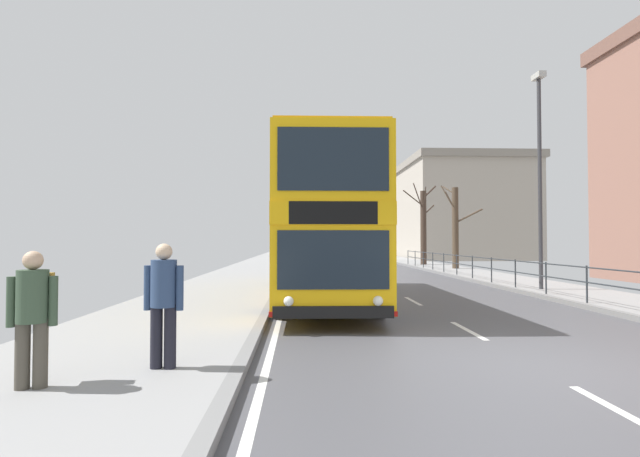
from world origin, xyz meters
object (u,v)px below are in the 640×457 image
(pedestrian_companion, at_px, (164,298))
(bare_tree_far_00, at_px, (455,226))
(street_lamp_far_side, at_px, (540,164))
(background_building_01, at_px, (455,210))
(double_decker_bus_main, at_px, (323,227))
(bare_tree_far_01, at_px, (423,226))
(pedestrian_with_backpack, at_px, (33,308))

(pedestrian_companion, bearing_deg, bare_tree_far_00, 63.23)
(street_lamp_far_side, bearing_deg, pedestrian_companion, -135.79)
(street_lamp_far_side, height_order, background_building_01, background_building_01)
(double_decker_bus_main, height_order, pedestrian_companion, double_decker_bus_main)
(double_decker_bus_main, height_order, bare_tree_far_01, bare_tree_far_01)
(background_building_01, bearing_deg, street_lamp_far_side, -103.56)
(bare_tree_far_00, relative_size, background_building_01, 0.30)
(double_decker_bus_main, relative_size, bare_tree_far_01, 1.98)
(street_lamp_far_side, height_order, bare_tree_far_01, street_lamp_far_side)
(bare_tree_far_00, bearing_deg, background_building_01, 71.76)
(street_lamp_far_side, height_order, bare_tree_far_00, street_lamp_far_side)
(pedestrian_with_backpack, relative_size, street_lamp_far_side, 0.21)
(double_decker_bus_main, bearing_deg, bare_tree_far_01, 66.81)
(double_decker_bus_main, relative_size, pedestrian_companion, 6.96)
(double_decker_bus_main, distance_m, pedestrian_companion, 9.03)
(bare_tree_far_01, bearing_deg, double_decker_bus_main, -113.19)
(bare_tree_far_00, bearing_deg, pedestrian_companion, -116.77)
(street_lamp_far_side, bearing_deg, bare_tree_far_01, 88.69)
(pedestrian_companion, height_order, bare_tree_far_01, bare_tree_far_01)
(pedestrian_with_backpack, bearing_deg, double_decker_bus_main, 67.73)
(background_building_01, bearing_deg, pedestrian_companion, -112.72)
(pedestrian_companion, height_order, street_lamp_far_side, street_lamp_far_side)
(pedestrian_with_backpack, height_order, street_lamp_far_side, street_lamp_far_side)
(bare_tree_far_00, relative_size, bare_tree_far_01, 0.90)
(bare_tree_far_00, height_order, bare_tree_far_01, bare_tree_far_01)
(bare_tree_far_01, bearing_deg, background_building_01, 64.89)
(pedestrian_companion, bearing_deg, street_lamp_far_side, 44.21)
(pedestrian_with_backpack, bearing_deg, bare_tree_far_01, 67.11)
(pedestrian_with_backpack, distance_m, background_building_01, 50.00)
(pedestrian_with_backpack, distance_m, bare_tree_far_01, 31.12)
(street_lamp_far_side, relative_size, background_building_01, 0.44)
(double_decker_bus_main, relative_size, background_building_01, 0.66)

